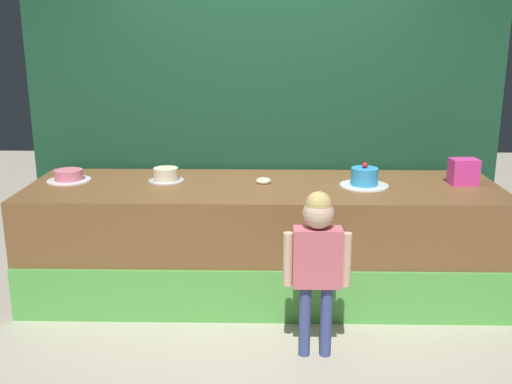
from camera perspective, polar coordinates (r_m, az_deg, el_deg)
name	(u,v)px	position (r m, az deg, el deg)	size (l,w,h in m)	color
ground_plane	(262,322)	(4.24, 0.62, -12.30)	(12.00, 12.00, 0.00)	#BCB29E
stage_platform	(263,240)	(4.53, 0.70, -4.58)	(3.47, 1.04, 0.85)	brown
curtain_backdrop	(264,110)	(4.92, 0.79, 7.86)	(3.82, 0.08, 2.65)	#19472D
child_figure	(317,252)	(3.58, 5.87, -5.73)	(0.41, 0.19, 1.05)	#3F4C8C
pink_box	(464,172)	(4.66, 19.19, 1.84)	(0.20, 0.14, 0.19)	#E83A9E
donut	(263,181)	(4.46, 0.72, 1.07)	(0.11, 0.11, 0.03)	beige
cake_left	(69,176)	(4.74, -17.43, 1.46)	(0.33, 0.33, 0.09)	white
cake_center	(166,175)	(4.56, -8.59, 1.60)	(0.27, 0.27, 0.10)	silver
cake_right	(364,178)	(4.44, 10.29, 1.31)	(0.36, 0.36, 0.18)	white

